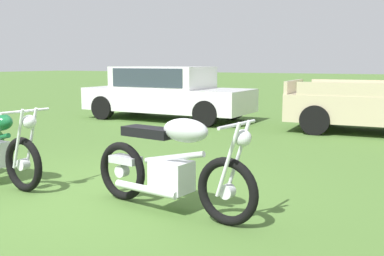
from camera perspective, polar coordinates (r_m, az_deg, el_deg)
ground_plane at (r=5.57m, az=-13.29°, el=-8.04°), size 120.00×120.00×0.00m
motorcycle_silver at (r=4.66m, az=-2.59°, el=-4.73°), size 2.04×0.64×1.02m
car_white at (r=12.34m, az=-3.32°, el=4.81°), size 4.55×1.95×1.43m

